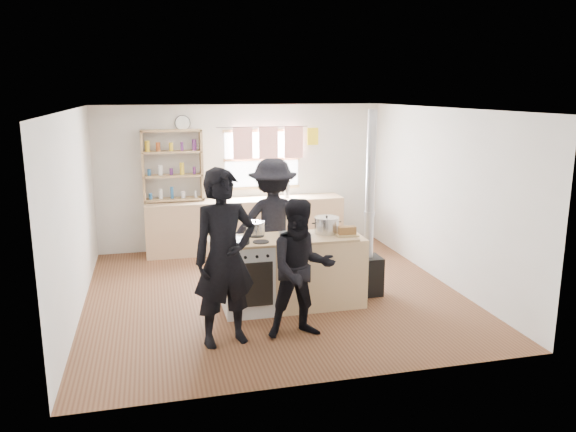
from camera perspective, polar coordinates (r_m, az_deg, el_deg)
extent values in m
cube|color=brown|center=(7.83, -1.52, -7.83)|extent=(5.00, 5.00, 0.01)
cube|color=tan|center=(9.78, -4.31, -0.88)|extent=(3.40, 0.55, 0.90)
cube|color=tan|center=(9.68, -11.50, 1.69)|extent=(1.00, 0.28, 0.03)
cube|color=tan|center=(9.62, -11.60, 4.03)|extent=(1.00, 0.28, 0.03)
cube|color=tan|center=(9.57, -11.71, 6.40)|extent=(1.00, 0.28, 0.03)
cube|color=tan|center=(9.54, -11.80, 8.49)|extent=(1.00, 0.28, 0.03)
cube|color=tan|center=(9.59, -14.52, 4.86)|extent=(0.04, 0.28, 1.20)
cube|color=tan|center=(9.62, -8.78, 5.14)|extent=(0.04, 0.28, 1.20)
cylinder|color=silver|center=(9.80, -0.14, 2.83)|extent=(0.10, 0.10, 0.32)
cube|color=white|center=(7.09, -4.16, -6.18)|extent=(0.60, 0.60, 0.90)
cube|color=#D7B582|center=(7.28, 2.87, -5.65)|extent=(1.20, 0.60, 0.90)
cube|color=tan|center=(7.04, -0.60, -2.33)|extent=(1.84, 0.64, 0.03)
cylinder|color=black|center=(6.79, -5.18, -2.58)|extent=(0.31, 0.31, 0.05)
cylinder|color=#296221|center=(6.79, -5.19, -2.46)|extent=(0.27, 0.27, 0.02)
cube|color=silver|center=(7.00, 0.71, -1.98)|extent=(0.36, 0.32, 0.07)
cube|color=brown|center=(7.00, 0.71, -1.81)|extent=(0.31, 0.28, 0.02)
cylinder|color=silver|center=(7.16, -3.32, -1.29)|extent=(0.24, 0.24, 0.16)
cylinder|color=silver|center=(7.14, -3.33, -0.61)|extent=(0.25, 0.25, 0.01)
sphere|color=black|center=(7.14, -3.33, -0.50)|extent=(0.03, 0.03, 0.03)
cylinder|color=#BDBDC0|center=(7.24, 3.95, -0.98)|extent=(0.31, 0.31, 0.20)
cylinder|color=#BDBDC0|center=(7.22, 3.96, -0.16)|extent=(0.32, 0.32, 0.01)
sphere|color=black|center=(7.22, 3.96, -0.05)|extent=(0.03, 0.03, 0.03)
cube|color=tan|center=(7.17, 5.99, -1.91)|extent=(0.29, 0.22, 0.02)
cube|color=olive|center=(7.15, 6.00, -1.45)|extent=(0.23, 0.12, 0.10)
cube|color=black|center=(7.78, 8.08, -5.98)|extent=(0.35, 0.35, 0.53)
cylinder|color=#ADADB2|center=(7.48, 8.37, 3.13)|extent=(0.12, 0.12, 1.97)
imported|color=black|center=(6.08, -6.46, -4.26)|extent=(0.80, 0.62, 1.95)
imported|color=black|center=(6.26, 1.37, -5.41)|extent=(0.77, 0.60, 1.58)
imported|color=black|center=(7.91, -1.54, -0.69)|extent=(1.25, 0.81, 1.82)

